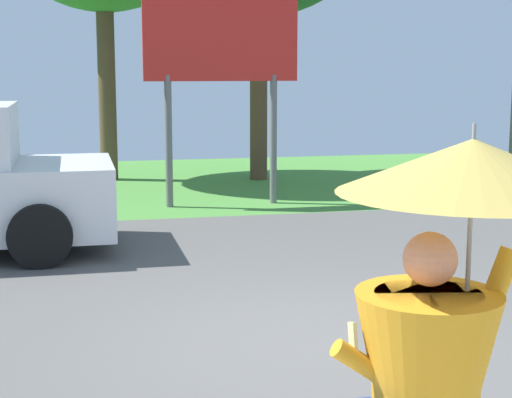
# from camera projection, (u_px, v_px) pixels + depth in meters

# --- Properties ---
(ground_plane) EXTENTS (40.00, 22.00, 0.20)m
(ground_plane) POSITION_uv_depth(u_px,v_px,m) (245.00, 266.00, 9.87)
(ground_plane) COLOR #565451
(monk_pedestrian) EXTENTS (1.12, 1.09, 2.13)m
(monk_pedestrian) POSITION_uv_depth(u_px,v_px,m) (437.00, 365.00, 3.34)
(monk_pedestrian) COLOR orange
(monk_pedestrian) RESTS_ON ground_plane
(roadside_billboard) EXTENTS (2.60, 0.12, 3.50)m
(roadside_billboard) POSITION_uv_depth(u_px,v_px,m) (221.00, 54.00, 13.53)
(roadside_billboard) COLOR slate
(roadside_billboard) RESTS_ON ground_plane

